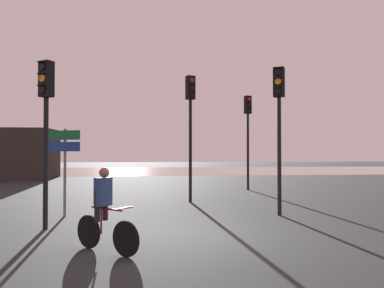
# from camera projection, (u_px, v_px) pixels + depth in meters

# --- Properties ---
(ground_plane) EXTENTS (120.00, 120.00, 0.00)m
(ground_plane) POSITION_uv_depth(u_px,v_px,m) (191.00, 235.00, 8.61)
(ground_plane) COLOR black
(water_strip) EXTENTS (80.00, 16.00, 0.01)m
(water_strip) POSITION_uv_depth(u_px,v_px,m) (164.00, 171.00, 37.44)
(water_strip) COLOR #9E937F
(water_strip) RESTS_ON ground
(traffic_light_near_left) EXTENTS (0.40, 0.42, 4.18)m
(traffic_light_near_left) POSITION_uv_depth(u_px,v_px,m) (46.00, 112.00, 9.30)
(traffic_light_near_left) COLOR black
(traffic_light_near_left) RESTS_ON ground
(traffic_light_near_right) EXTENTS (0.40, 0.42, 4.48)m
(traffic_light_near_right) POSITION_uv_depth(u_px,v_px,m) (279.00, 112.00, 11.32)
(traffic_light_near_right) COLOR black
(traffic_light_near_right) RESTS_ON ground
(traffic_light_far_right) EXTENTS (0.38, 0.40, 4.73)m
(traffic_light_far_right) POSITION_uv_depth(u_px,v_px,m) (248.00, 125.00, 18.78)
(traffic_light_far_right) COLOR black
(traffic_light_far_right) RESTS_ON ground
(traffic_light_center) EXTENTS (0.39, 0.41, 4.81)m
(traffic_light_center) POSITION_uv_depth(u_px,v_px,m) (190.00, 115.00, 14.24)
(traffic_light_center) COLOR black
(traffic_light_center) RESTS_ON ground
(direction_sign_post) EXTENTS (1.02, 0.47, 2.60)m
(direction_sign_post) POSITION_uv_depth(u_px,v_px,m) (64.00, 156.00, 11.11)
(direction_sign_post) COLOR slate
(direction_sign_post) RESTS_ON ground
(cyclist) EXTENTS (1.31, 1.16, 1.62)m
(cyclist) POSITION_uv_depth(u_px,v_px,m) (104.00, 209.00, 7.17)
(cyclist) COLOR black
(cyclist) RESTS_ON ground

